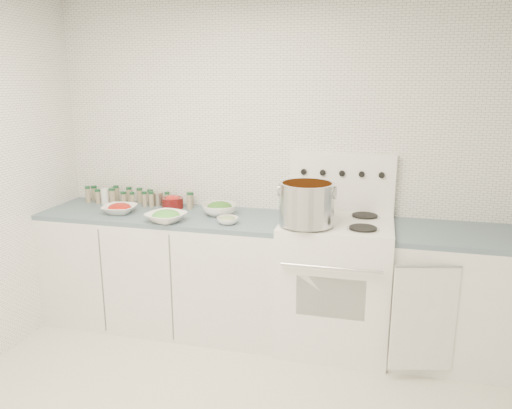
{
  "coord_description": "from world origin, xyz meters",
  "views": [
    {
      "loc": [
        0.74,
        -2.18,
        1.88
      ],
      "look_at": [
        -0.09,
        1.14,
        1.02
      ],
      "focal_mm": 35.0,
      "sensor_mm": 36.0,
      "label": 1
    }
  ],
  "objects_px": {
    "stock_pot": "(307,202)",
    "bowl_tomato": "(120,209)",
    "stove": "(335,279)",
    "bowl_snowpea": "(166,217)"
  },
  "relations": [
    {
      "from": "stock_pot",
      "to": "bowl_snowpea",
      "type": "distance_m",
      "value": 1.01
    },
    {
      "from": "stove",
      "to": "bowl_snowpea",
      "type": "bearing_deg",
      "value": -169.86
    },
    {
      "from": "stock_pot",
      "to": "bowl_snowpea",
      "type": "height_order",
      "value": "stock_pot"
    },
    {
      "from": "stove",
      "to": "stock_pot",
      "type": "bearing_deg",
      "value": -136.5
    },
    {
      "from": "stove",
      "to": "bowl_tomato",
      "type": "xyz_separation_m",
      "value": [
        -1.63,
        -0.08,
        0.44
      ]
    },
    {
      "from": "bowl_snowpea",
      "to": "stove",
      "type": "bearing_deg",
      "value": 10.14
    },
    {
      "from": "stove",
      "to": "bowl_snowpea",
      "type": "xyz_separation_m",
      "value": [
        -1.19,
        -0.21,
        0.44
      ]
    },
    {
      "from": "stock_pot",
      "to": "bowl_tomato",
      "type": "relative_size",
      "value": 1.48
    },
    {
      "from": "stove",
      "to": "stock_pot",
      "type": "height_order",
      "value": "stove"
    },
    {
      "from": "stock_pot",
      "to": "stove",
      "type": "bearing_deg",
      "value": 43.5
    }
  ]
}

